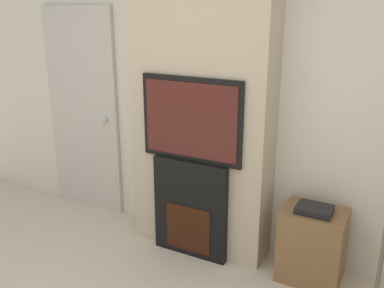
% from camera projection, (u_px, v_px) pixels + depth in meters
% --- Properties ---
extents(wall_back, '(6.00, 0.06, 2.70)m').
position_uv_depth(wall_back, '(212.00, 91.00, 3.61)').
color(wall_back, silver).
rests_on(wall_back, ground_plane).
extents(chimney_breast, '(1.19, 0.33, 2.70)m').
position_uv_depth(chimney_breast, '(202.00, 95.00, 3.45)').
color(chimney_breast, '#BCAD8E').
rests_on(chimney_breast, ground_plane).
extents(fireplace, '(0.66, 0.15, 0.85)m').
position_uv_depth(fireplace, '(192.00, 208.00, 3.59)').
color(fireplace, black).
rests_on(fireplace, ground_plane).
extents(television, '(0.87, 0.07, 0.68)m').
position_uv_depth(television, '(192.00, 120.00, 3.35)').
color(television, black).
rests_on(television, fireplace).
extents(media_stand, '(0.47, 0.36, 0.63)m').
position_uv_depth(media_stand, '(312.00, 244.00, 3.27)').
color(media_stand, brown).
rests_on(media_stand, ground_plane).
extents(entry_door, '(0.85, 0.09, 2.05)m').
position_uv_depth(entry_door, '(83.00, 112.00, 4.30)').
color(entry_door, '#BCB7AD').
rests_on(entry_door, ground_plane).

